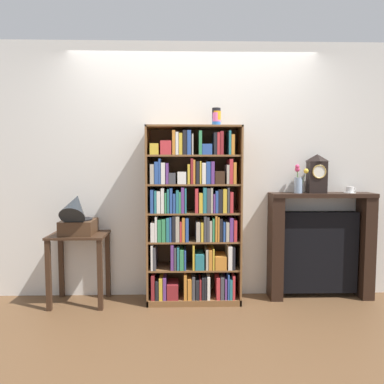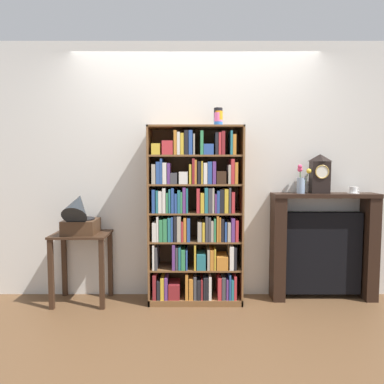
{
  "view_description": "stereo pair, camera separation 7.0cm",
  "coord_description": "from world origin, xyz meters",
  "px_view_note": "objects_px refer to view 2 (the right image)",
  "views": [
    {
      "loc": [
        -0.1,
        -3.48,
        1.39
      ],
      "look_at": [
        -0.02,
        0.07,
        1.1
      ],
      "focal_mm": 33.82,
      "sensor_mm": 36.0,
      "label": 1
    },
    {
      "loc": [
        -0.03,
        -3.48,
        1.39
      ],
      "look_at": [
        -0.02,
        0.07,
        1.1
      ],
      "focal_mm": 33.82,
      "sensor_mm": 36.0,
      "label": 2
    }
  ],
  "objects_px": {
    "gramophone": "(77,216)",
    "teacup_with_saucer": "(351,190)",
    "side_table_left": "(80,252)",
    "fireplace_mantel": "(321,247)",
    "bookshelf": "(193,219)",
    "flower_vase": "(300,181)",
    "mantel_clock": "(318,174)",
    "cup_stack": "(216,117)"
  },
  "relations": [
    {
      "from": "mantel_clock",
      "to": "teacup_with_saucer",
      "type": "distance_m",
      "value": 0.38
    },
    {
      "from": "side_table_left",
      "to": "fireplace_mantel",
      "type": "bearing_deg",
      "value": 2.53
    },
    {
      "from": "side_table_left",
      "to": "fireplace_mantel",
      "type": "relative_size",
      "value": 0.64
    },
    {
      "from": "gramophone",
      "to": "side_table_left",
      "type": "bearing_deg",
      "value": 90.0
    },
    {
      "from": "side_table_left",
      "to": "fireplace_mantel",
      "type": "distance_m",
      "value": 2.42
    },
    {
      "from": "bookshelf",
      "to": "flower_vase",
      "type": "distance_m",
      "value": 1.12
    },
    {
      "from": "bookshelf",
      "to": "flower_vase",
      "type": "bearing_deg",
      "value": 3.31
    },
    {
      "from": "gramophone",
      "to": "mantel_clock",
      "type": "bearing_deg",
      "value": 3.28
    },
    {
      "from": "bookshelf",
      "to": "teacup_with_saucer",
      "type": "distance_m",
      "value": 1.61
    },
    {
      "from": "bookshelf",
      "to": "mantel_clock",
      "type": "bearing_deg",
      "value": 2.76
    },
    {
      "from": "cup_stack",
      "to": "flower_vase",
      "type": "xyz_separation_m",
      "value": [
        0.84,
        0.04,
        -0.62
      ]
    },
    {
      "from": "mantel_clock",
      "to": "flower_vase",
      "type": "bearing_deg",
      "value": 179.53
    },
    {
      "from": "mantel_clock",
      "to": "fireplace_mantel",
      "type": "bearing_deg",
      "value": 20.77
    },
    {
      "from": "flower_vase",
      "to": "gramophone",
      "type": "bearing_deg",
      "value": -176.41
    },
    {
      "from": "teacup_with_saucer",
      "to": "cup_stack",
      "type": "bearing_deg",
      "value": -178.41
    },
    {
      "from": "cup_stack",
      "to": "teacup_with_saucer",
      "type": "distance_m",
      "value": 1.54
    },
    {
      "from": "gramophone",
      "to": "teacup_with_saucer",
      "type": "bearing_deg",
      "value": 2.92
    },
    {
      "from": "gramophone",
      "to": "teacup_with_saucer",
      "type": "relative_size",
      "value": 3.78
    },
    {
      "from": "cup_stack",
      "to": "gramophone",
      "type": "bearing_deg",
      "value": -175.74
    },
    {
      "from": "fireplace_mantel",
      "to": "mantel_clock",
      "type": "distance_m",
      "value": 0.75
    },
    {
      "from": "cup_stack",
      "to": "teacup_with_saucer",
      "type": "relative_size",
      "value": 1.45
    },
    {
      "from": "bookshelf",
      "to": "side_table_left",
      "type": "relative_size",
      "value": 2.5
    },
    {
      "from": "teacup_with_saucer",
      "to": "flower_vase",
      "type": "bearing_deg",
      "value": -179.9
    },
    {
      "from": "teacup_with_saucer",
      "to": "fireplace_mantel",
      "type": "bearing_deg",
      "value": 175.91
    },
    {
      "from": "fireplace_mantel",
      "to": "mantel_clock",
      "type": "relative_size",
      "value": 2.77
    },
    {
      "from": "bookshelf",
      "to": "side_table_left",
      "type": "bearing_deg",
      "value": -178.75
    },
    {
      "from": "bookshelf",
      "to": "teacup_with_saucer",
      "type": "relative_size",
      "value": 14.17
    },
    {
      "from": "side_table_left",
      "to": "flower_vase",
      "type": "relative_size",
      "value": 2.41
    },
    {
      "from": "fireplace_mantel",
      "to": "flower_vase",
      "type": "relative_size",
      "value": 3.75
    },
    {
      "from": "gramophone",
      "to": "teacup_with_saucer",
      "type": "height_order",
      "value": "gramophone"
    },
    {
      "from": "mantel_clock",
      "to": "teacup_with_saucer",
      "type": "xyz_separation_m",
      "value": [
        0.34,
        0.0,
        -0.17
      ]
    },
    {
      "from": "bookshelf",
      "to": "teacup_with_saucer",
      "type": "bearing_deg",
      "value": 2.25
    },
    {
      "from": "bookshelf",
      "to": "cup_stack",
      "type": "height_order",
      "value": "cup_stack"
    },
    {
      "from": "cup_stack",
      "to": "side_table_left",
      "type": "height_order",
      "value": "cup_stack"
    },
    {
      "from": "flower_vase",
      "to": "teacup_with_saucer",
      "type": "bearing_deg",
      "value": 0.1
    },
    {
      "from": "mantel_clock",
      "to": "teacup_with_saucer",
      "type": "relative_size",
      "value": 3.18
    },
    {
      "from": "mantel_clock",
      "to": "side_table_left",
      "type": "bearing_deg",
      "value": -177.96
    },
    {
      "from": "gramophone",
      "to": "flower_vase",
      "type": "distance_m",
      "value": 2.21
    },
    {
      "from": "mantel_clock",
      "to": "flower_vase",
      "type": "height_order",
      "value": "mantel_clock"
    },
    {
      "from": "bookshelf",
      "to": "mantel_clock",
      "type": "xyz_separation_m",
      "value": [
        1.24,
        0.06,
        0.45
      ]
    },
    {
      "from": "bookshelf",
      "to": "gramophone",
      "type": "relative_size",
      "value": 3.75
    },
    {
      "from": "teacup_with_saucer",
      "to": "side_table_left",
      "type": "bearing_deg",
      "value": -178.16
    }
  ]
}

